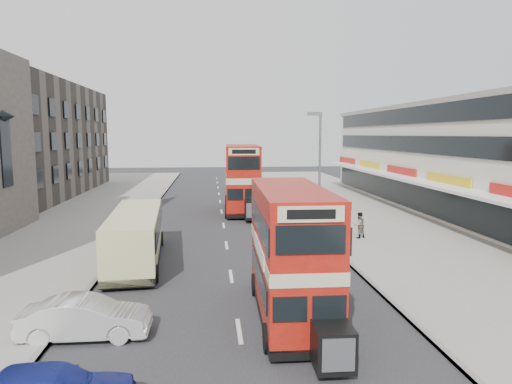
# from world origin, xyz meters

# --- Properties ---
(ground) EXTENTS (160.00, 160.00, 0.00)m
(ground) POSITION_xyz_m (0.00, 0.00, 0.00)
(ground) COLOR #28282B
(ground) RESTS_ON ground
(road_surface) EXTENTS (12.00, 90.00, 0.01)m
(road_surface) POSITION_xyz_m (0.00, 20.00, 0.01)
(road_surface) COLOR #28282B
(road_surface) RESTS_ON ground
(pavement_right) EXTENTS (12.00, 90.00, 0.15)m
(pavement_right) POSITION_xyz_m (12.00, 20.00, 0.07)
(pavement_right) COLOR gray
(pavement_right) RESTS_ON ground
(pavement_left) EXTENTS (12.00, 90.00, 0.15)m
(pavement_left) POSITION_xyz_m (-12.00, 20.00, 0.07)
(pavement_left) COLOR gray
(pavement_left) RESTS_ON ground
(kerb_left) EXTENTS (0.20, 90.00, 0.16)m
(kerb_left) POSITION_xyz_m (-6.10, 20.00, 0.07)
(kerb_left) COLOR gray
(kerb_left) RESTS_ON ground
(kerb_right) EXTENTS (0.20, 90.00, 0.16)m
(kerb_right) POSITION_xyz_m (6.10, 20.00, 0.07)
(kerb_right) COLOR gray
(kerb_right) RESTS_ON ground
(brick_terrace) EXTENTS (14.00, 28.00, 12.00)m
(brick_terrace) POSITION_xyz_m (-22.00, 38.00, 6.00)
(brick_terrace) COLOR #66594C
(brick_terrace) RESTS_ON ground
(commercial_row) EXTENTS (9.90, 46.20, 9.30)m
(commercial_row) POSITION_xyz_m (19.95, 22.00, 4.70)
(commercial_row) COLOR beige
(commercial_row) RESTS_ON ground
(street_lamp) EXTENTS (1.00, 0.20, 8.12)m
(street_lamp) POSITION_xyz_m (6.52, 18.00, 4.78)
(street_lamp) COLOR slate
(street_lamp) RESTS_ON ground
(bus_main) EXTENTS (2.46, 8.40, 4.60)m
(bus_main) POSITION_xyz_m (1.93, 3.05, 2.42)
(bus_main) COLOR black
(bus_main) RESTS_ON ground
(bus_second) EXTENTS (3.07, 10.10, 5.51)m
(bus_second) POSITION_xyz_m (1.80, 25.90, 2.90)
(bus_second) COLOR black
(bus_second) RESTS_ON ground
(coach) EXTENTS (3.02, 9.45, 2.46)m
(coach) POSITION_xyz_m (-4.79, 10.86, 1.45)
(coach) COLOR black
(coach) RESTS_ON ground
(car_left_front) EXTENTS (4.13, 1.45, 1.36)m
(car_left_front) POSITION_xyz_m (-5.01, 2.00, 0.68)
(car_left_front) COLOR beige
(car_left_front) RESTS_ON ground
(car_right_a) EXTENTS (4.36, 1.91, 1.25)m
(car_right_a) POSITION_xyz_m (5.09, 16.36, 0.62)
(car_right_a) COLOR maroon
(car_right_a) RESTS_ON ground
(car_right_b) EXTENTS (5.06, 2.54, 1.37)m
(car_right_b) POSITION_xyz_m (4.42, 22.33, 0.69)
(car_right_b) COLOR orange
(car_right_b) RESTS_ON ground
(car_right_c) EXTENTS (4.52, 1.96, 1.52)m
(car_right_c) POSITION_xyz_m (5.02, 31.98, 0.76)
(car_right_c) COLOR #6288C5
(car_right_c) RESTS_ON ground
(pedestrian_near) EXTENTS (0.72, 0.61, 1.66)m
(pedestrian_near) POSITION_xyz_m (8.33, 14.50, 0.98)
(pedestrian_near) COLOR gray
(pedestrian_near) RESTS_ON pavement_right
(pedestrian_far) EXTENTS (1.00, 0.60, 1.59)m
(pedestrian_far) POSITION_xyz_m (8.10, 31.56, 0.94)
(pedestrian_far) COLOR gray
(pedestrian_far) RESTS_ON pavement_right
(cyclist) EXTENTS (0.70, 1.59, 2.03)m
(cyclist) POSITION_xyz_m (4.84, 17.92, 0.71)
(cyclist) COLOR gray
(cyclist) RESTS_ON ground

